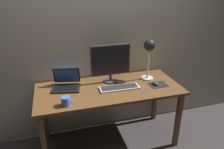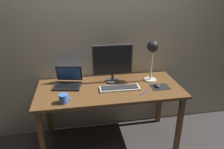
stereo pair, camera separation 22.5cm
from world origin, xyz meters
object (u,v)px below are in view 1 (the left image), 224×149
Objects in this scene: laptop at (66,82)px; desk_lamp at (149,50)px; pen at (144,91)px; monitor at (110,61)px; keyboard_main at (120,88)px; mouse at (156,83)px; coffee_mug at (66,101)px.

laptop is 0.70× the size of desk_lamp.
desk_lamp reaches higher than pen.
monitor is 0.32m from keyboard_main.
laptop is 3.56× the size of mouse.
keyboard_main is at bearing -20.35° from laptop.
keyboard_main is 0.91× the size of desk_lamp.
mouse is at bearing -26.18° from monitor.
monitor is 4.79× the size of mouse.
coffee_mug is at bearing -176.43° from pen.
laptop is at bearing 159.65° from keyboard_main.
keyboard_main is 0.43m from mouse.
desk_lamp is 0.50m from pen.
keyboard_main is 0.59m from laptop.
pen is at bearing -30.11° from keyboard_main.
desk_lamp reaches higher than mouse.
laptop reaches higher than pen.
monitor reaches higher than keyboard_main.
laptop is 2.74× the size of coffee_mug.
mouse is 0.77× the size of coffee_mug.
mouse is (0.98, -0.22, -0.04)m from laptop.
monitor reaches higher than pen.
desk_lamp is at bearing 60.42° from pen.
coffee_mug is 0.83m from pen.
pen is (0.79, -0.34, -0.06)m from laptop.
laptop reaches higher than mouse.
pen is (0.28, -0.35, -0.25)m from monitor.
mouse reaches higher than pen.
laptop is 1.01m from desk_lamp.
mouse is at bearing -12.85° from laptop.
keyboard_main reaches higher than pen.
monitor is 1.04× the size of keyboard_main.
desk_lamp is at bearing 95.54° from mouse.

